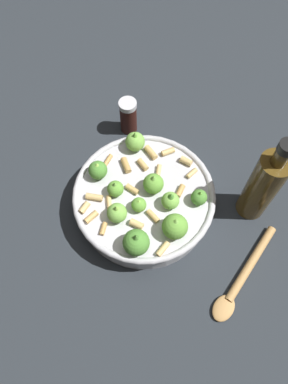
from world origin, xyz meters
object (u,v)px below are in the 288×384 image
object	(u,v)px
pepper_shaker	(128,116)
wooden_spoon	(242,278)
cooking_pan	(144,199)
olive_oil_bottle	(263,186)

from	to	relation	value
pepper_shaker	wooden_spoon	world-z (taller)	pepper_shaker
cooking_pan	pepper_shaker	xyz separation A→B (m)	(-0.20, -0.05, 0.01)
cooking_pan	olive_oil_bottle	size ratio (longest dim) A/B	1.22
olive_oil_bottle	pepper_shaker	bearing A→B (deg)	-124.15
cooking_pan	pepper_shaker	world-z (taller)	cooking_pan
olive_oil_bottle	wooden_spoon	distance (m)	0.17
pepper_shaker	olive_oil_bottle	size ratio (longest dim) A/B	0.39
olive_oil_bottle	wooden_spoon	bearing A→B (deg)	-9.11
cooking_pan	wooden_spoon	distance (m)	0.24
cooking_pan	olive_oil_bottle	distance (m)	0.22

